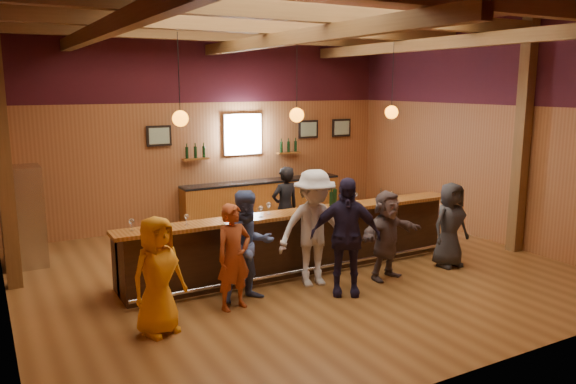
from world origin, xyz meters
name	(u,v)px	position (x,y,z in m)	size (l,w,h in m)	color
room	(295,84)	(0.00, 0.06, 3.21)	(9.04, 9.00, 4.52)	brown
bar_counter	(293,240)	(0.02, 0.15, 0.52)	(6.30, 1.07, 1.11)	black
back_bar_cabinet	(263,200)	(1.20, 3.72, 0.48)	(4.00, 0.52, 0.95)	brown
window	(243,134)	(0.80, 3.95, 2.05)	(0.95, 0.09, 0.95)	silver
framed_pictures	(275,131)	(1.67, 3.94, 2.10)	(5.35, 0.05, 0.45)	black
wine_shelves	(244,153)	(0.80, 3.88, 1.62)	(3.00, 0.18, 0.30)	brown
pendant_lights	(297,115)	(0.00, 0.00, 2.71)	(4.24, 0.24, 1.37)	black
stainless_fridge	(22,217)	(-4.10, 2.60, 0.90)	(0.70, 0.70, 1.80)	silver
customer_orange	(158,276)	(-2.80, -1.29, 0.78)	(0.76, 0.50, 1.56)	orange
customer_redvest	(234,257)	(-1.62, -1.01, 0.77)	(0.56, 0.37, 1.55)	#9B411C
customer_denim	(249,246)	(-1.30, -0.83, 0.84)	(0.82, 0.64, 1.68)	#425384
customer_white	(314,228)	(-0.10, -0.73, 0.94)	(1.22, 0.70, 1.89)	silver
customer_navy	(345,236)	(0.11, -1.30, 0.92)	(1.07, 0.45, 1.83)	#211C38
customer_brown	(387,235)	(1.11, -1.06, 0.75)	(1.39, 0.44, 1.50)	#574746
customer_dark	(450,225)	(2.51, -1.09, 0.76)	(0.74, 0.48, 1.52)	#27272A
bartender	(285,208)	(0.48, 1.29, 0.82)	(0.60, 0.39, 1.64)	black
ice_bucket	(313,202)	(0.28, -0.08, 1.22)	(0.20, 0.20, 0.21)	olive
bottle_a	(331,199)	(0.65, -0.09, 1.24)	(0.07, 0.07, 0.33)	black
bottle_b	(335,196)	(0.77, -0.02, 1.25)	(0.08, 0.08, 0.36)	black
glass_a	(132,222)	(-2.83, -0.12, 1.24)	(0.08, 0.08, 0.19)	silver
glass_b	(186,217)	(-2.02, -0.17, 1.23)	(0.07, 0.07, 0.17)	silver
glass_c	(224,212)	(-1.38, -0.10, 1.23)	(0.08, 0.08, 0.17)	silver
glass_d	(261,209)	(-0.81, -0.26, 1.24)	(0.08, 0.08, 0.19)	silver
glass_e	(269,206)	(-0.60, -0.14, 1.25)	(0.09, 0.09, 0.20)	silver
glass_f	(343,200)	(0.77, -0.26, 1.23)	(0.07, 0.07, 0.17)	silver
glass_g	(355,195)	(1.18, -0.07, 1.24)	(0.08, 0.08, 0.19)	silver
glass_h	(392,194)	(1.87, -0.24, 1.23)	(0.08, 0.08, 0.17)	silver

